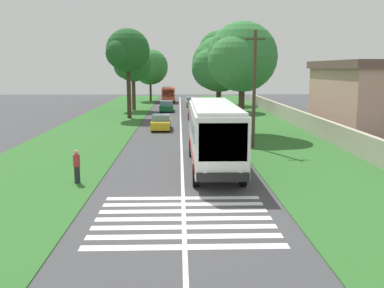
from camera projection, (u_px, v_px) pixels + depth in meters
The scene contains 21 objects.
ground at pixel (184, 214), 17.36m from camera, with size 160.00×160.00×0.00m, color #424244.
grass_verge_left at pixel (70, 147), 31.89m from camera, with size 120.00×8.00×0.04m, color #2D6628.
grass_verge_right at pixel (292, 146), 32.37m from camera, with size 120.00×8.00×0.04m, color #2D6628.
centre_line at pixel (181, 147), 32.13m from camera, with size 110.00×0.16×0.01m, color silver.
coach_bus at pixel (213, 131), 24.93m from camera, with size 11.16×2.62×3.73m.
zebra_crossing at pixel (184, 219), 16.77m from camera, with size 5.85×6.80×0.01m.
trailing_car_0 at pixel (161, 123), 41.06m from camera, with size 4.30×1.78×1.43m.
trailing_car_1 at pixel (196, 113), 50.10m from camera, with size 4.30×1.78×1.43m.
trailing_car_2 at pixel (167, 106), 58.31m from camera, with size 4.30×1.78×1.43m.
trailing_car_3 at pixel (192, 102), 65.89m from camera, with size 4.30×1.78×1.43m.
trailing_minibus_0 at pixel (169, 93), 73.40m from camera, with size 6.00×2.14×2.53m.
roadside_tree_left_0 at pixel (132, 65), 58.71m from camera, with size 5.75×4.92×8.77m.
roadside_tree_left_1 at pixel (127, 52), 49.20m from camera, with size 6.01×4.92×10.11m.
roadside_tree_left_2 at pixel (150, 68), 75.46m from camera, with size 7.00×6.14×8.97m.
roadside_tree_right_0 at pixel (217, 52), 68.46m from camera, with size 7.69×6.24×11.48m.
roadside_tree_right_1 at pixel (218, 66), 57.82m from camera, with size 8.83×7.47×9.89m.
roadside_tree_right_2 at pixel (240, 59), 36.73m from camera, with size 7.40×5.97×9.58m.
utility_pole at pixel (254, 88), 30.91m from camera, with size 0.24×1.40×8.27m.
roadside_wall at pixel (317, 126), 37.25m from camera, with size 70.00×0.40×1.59m, color #B2A893.
roadside_building at pixel (368, 94), 41.96m from camera, with size 14.00×8.16×6.43m.
pedestrian at pixel (77, 166), 21.73m from camera, with size 0.34×0.34×1.69m.
Camera 1 is at (-16.63, 0.16, 5.72)m, focal length 40.79 mm.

